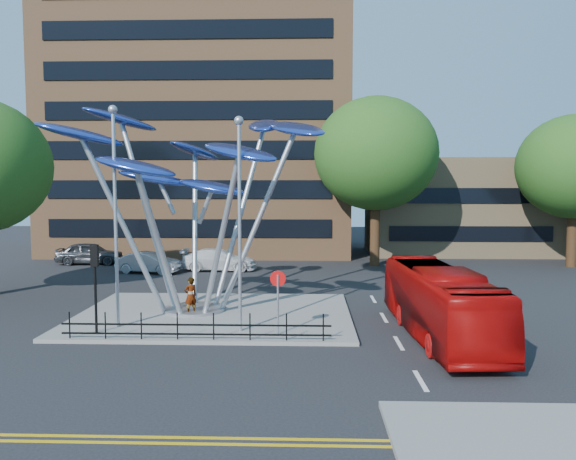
{
  "coord_description": "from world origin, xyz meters",
  "views": [
    {
      "loc": [
        3.09,
        -18.45,
        5.84
      ],
      "look_at": [
        2.33,
        4.0,
        4.03
      ],
      "focal_mm": 35.0,
      "sensor_mm": 36.0,
      "label": 1
    }
  ],
  "objects_px": {
    "parked_car_right": "(219,260)",
    "no_entry_sign_island": "(278,291)",
    "tree_right": "(376,154)",
    "traffic_light_island": "(95,270)",
    "tree_far": "(575,167)",
    "parked_car_mid": "(149,263)",
    "parked_car_left": "(90,253)",
    "red_bus": "(439,302)",
    "leaf_sculpture": "(192,162)",
    "street_lamp_right": "(239,204)",
    "street_lamp_left": "(115,197)",
    "pedestrian": "(191,296)"
  },
  "relations": [
    {
      "from": "parked_car_right",
      "to": "no_entry_sign_island",
      "type": "bearing_deg",
      "value": -164.85
    },
    {
      "from": "tree_right",
      "to": "traffic_light_island",
      "type": "distance_m",
      "value": 24.06
    },
    {
      "from": "tree_far",
      "to": "traffic_light_island",
      "type": "bearing_deg",
      "value": -144.16
    },
    {
      "from": "traffic_light_island",
      "to": "no_entry_sign_island",
      "type": "height_order",
      "value": "traffic_light_island"
    },
    {
      "from": "parked_car_mid",
      "to": "parked_car_left",
      "type": "bearing_deg",
      "value": 63.58
    },
    {
      "from": "traffic_light_island",
      "to": "red_bus",
      "type": "relative_size",
      "value": 0.35
    },
    {
      "from": "leaf_sculpture",
      "to": "tree_far",
      "type": "bearing_deg",
      "value": 32.48
    },
    {
      "from": "tree_right",
      "to": "tree_far",
      "type": "xyz_separation_m",
      "value": [
        14.0,
        0.0,
        -0.93
      ]
    },
    {
      "from": "parked_car_left",
      "to": "red_bus",
      "type": "bearing_deg",
      "value": -136.24
    },
    {
      "from": "tree_far",
      "to": "parked_car_mid",
      "type": "xyz_separation_m",
      "value": [
        -29.39,
        -3.91,
        -6.41
      ]
    },
    {
      "from": "leaf_sculpture",
      "to": "street_lamp_right",
      "type": "distance_m",
      "value": 4.83
    },
    {
      "from": "parked_car_mid",
      "to": "street_lamp_right",
      "type": "bearing_deg",
      "value": -142.65
    },
    {
      "from": "leaf_sculpture",
      "to": "red_bus",
      "type": "relative_size",
      "value": 1.3
    },
    {
      "from": "street_lamp_left",
      "to": "leaf_sculpture",
      "type": "bearing_deg",
      "value": 52.6
    },
    {
      "from": "leaf_sculpture",
      "to": "red_bus",
      "type": "height_order",
      "value": "leaf_sculpture"
    },
    {
      "from": "street_lamp_left",
      "to": "street_lamp_right",
      "type": "bearing_deg",
      "value": -5.71
    },
    {
      "from": "red_bus",
      "to": "parked_car_right",
      "type": "bearing_deg",
      "value": 120.47
    },
    {
      "from": "no_entry_sign_island",
      "to": "parked_car_right",
      "type": "distance_m",
      "value": 17.62
    },
    {
      "from": "traffic_light_island",
      "to": "parked_car_left",
      "type": "bearing_deg",
      "value": 111.98
    },
    {
      "from": "no_entry_sign_island",
      "to": "parked_car_right",
      "type": "height_order",
      "value": "no_entry_sign_island"
    },
    {
      "from": "leaf_sculpture",
      "to": "pedestrian",
      "type": "relative_size",
      "value": 7.77
    },
    {
      "from": "red_bus",
      "to": "parked_car_left",
      "type": "bearing_deg",
      "value": 134.3
    },
    {
      "from": "tree_right",
      "to": "leaf_sculpture",
      "type": "xyz_separation_m",
      "value": [
        -10.07,
        -15.32,
        -1.16
      ]
    },
    {
      "from": "leaf_sculpture",
      "to": "parked_car_right",
      "type": "relative_size",
      "value": 2.5
    },
    {
      "from": "tree_right",
      "to": "parked_car_mid",
      "type": "height_order",
      "value": "tree_right"
    },
    {
      "from": "no_entry_sign_island",
      "to": "pedestrian",
      "type": "distance_m",
      "value": 5.23
    },
    {
      "from": "no_entry_sign_island",
      "to": "leaf_sculpture",
      "type": "bearing_deg",
      "value": 134.33
    },
    {
      "from": "traffic_light_island",
      "to": "no_entry_sign_island",
      "type": "distance_m",
      "value": 7.05
    },
    {
      "from": "traffic_light_island",
      "to": "leaf_sculpture",
      "type": "bearing_deg",
      "value": 54.96
    },
    {
      "from": "street_lamp_left",
      "to": "parked_car_left",
      "type": "height_order",
      "value": "street_lamp_left"
    },
    {
      "from": "red_bus",
      "to": "parked_car_mid",
      "type": "xyz_separation_m",
      "value": [
        -15.56,
        15.23,
        -0.67
      ]
    },
    {
      "from": "street_lamp_left",
      "to": "parked_car_mid",
      "type": "height_order",
      "value": "street_lamp_left"
    },
    {
      "from": "traffic_light_island",
      "to": "red_bus",
      "type": "bearing_deg",
      "value": 1.59
    },
    {
      "from": "street_lamp_left",
      "to": "parked_car_right",
      "type": "distance_m",
      "value": 16.64
    },
    {
      "from": "pedestrian",
      "to": "parked_car_left",
      "type": "relative_size",
      "value": 0.34
    },
    {
      "from": "tree_right",
      "to": "red_bus",
      "type": "bearing_deg",
      "value": -89.51
    },
    {
      "from": "tree_right",
      "to": "red_bus",
      "type": "relative_size",
      "value": 1.24
    },
    {
      "from": "tree_right",
      "to": "leaf_sculpture",
      "type": "height_order",
      "value": "tree_right"
    },
    {
      "from": "tree_right",
      "to": "no_entry_sign_island",
      "type": "xyz_separation_m",
      "value": [
        -6.0,
        -19.48,
        -6.22
      ]
    },
    {
      "from": "street_lamp_right",
      "to": "red_bus",
      "type": "height_order",
      "value": "street_lamp_right"
    },
    {
      "from": "tree_far",
      "to": "parked_car_left",
      "type": "distance_m",
      "value": 35.49
    },
    {
      "from": "street_lamp_left",
      "to": "pedestrian",
      "type": "height_order",
      "value": "street_lamp_left"
    },
    {
      "from": "tree_right",
      "to": "no_entry_sign_island",
      "type": "distance_m",
      "value": 21.31
    },
    {
      "from": "red_bus",
      "to": "tree_far",
      "type": "bearing_deg",
      "value": 50.84
    },
    {
      "from": "parked_car_mid",
      "to": "pedestrian",
      "type": "bearing_deg",
      "value": -146.73
    },
    {
      "from": "tree_right",
      "to": "parked_car_right",
      "type": "height_order",
      "value": "tree_right"
    },
    {
      "from": "no_entry_sign_island",
      "to": "pedestrian",
      "type": "bearing_deg",
      "value": 141.18
    },
    {
      "from": "traffic_light_island",
      "to": "parked_car_mid",
      "type": "height_order",
      "value": "traffic_light_island"
    },
    {
      "from": "tree_right",
      "to": "street_lamp_right",
      "type": "relative_size",
      "value": 1.46
    },
    {
      "from": "street_lamp_left",
      "to": "red_bus",
      "type": "distance_m",
      "value": 13.29
    }
  ]
}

